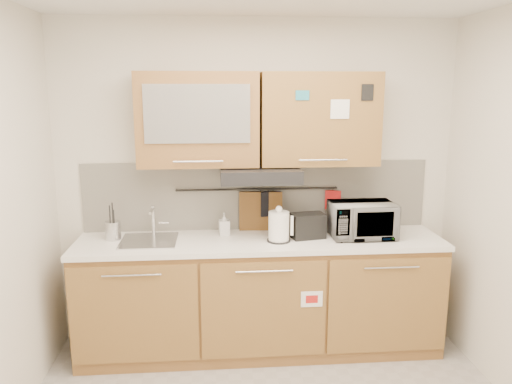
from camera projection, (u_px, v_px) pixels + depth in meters
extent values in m
plane|color=silver|center=(257.00, 183.00, 4.07)|extent=(3.20, 0.00, 3.20)
cube|color=#996536|center=(260.00, 297.00, 3.95)|extent=(2.80, 0.60, 0.88)
cube|color=black|center=(260.00, 342.00, 4.03)|extent=(2.80, 0.54, 0.10)
cube|color=olive|center=(134.00, 315.00, 3.57)|extent=(0.91, 0.02, 0.74)
cylinder|color=silver|center=(132.00, 275.00, 3.48)|extent=(0.41, 0.01, 0.01)
cube|color=olive|center=(264.00, 310.00, 3.64)|extent=(0.91, 0.02, 0.74)
cylinder|color=silver|center=(264.00, 271.00, 3.56)|extent=(0.41, 0.01, 0.01)
cube|color=olive|center=(388.00, 306.00, 3.72)|extent=(0.91, 0.02, 0.74)
cylinder|color=silver|center=(392.00, 268.00, 3.63)|extent=(0.41, 0.01, 0.01)
cube|color=white|center=(260.00, 241.00, 3.85)|extent=(2.82, 0.62, 0.04)
cube|color=silver|center=(257.00, 195.00, 4.08)|extent=(2.80, 0.02, 0.56)
cube|color=#996536|center=(198.00, 119.00, 3.75)|extent=(0.90, 0.35, 0.70)
cube|color=silver|center=(197.00, 114.00, 3.56)|extent=(0.76, 0.02, 0.42)
cube|color=olive|center=(318.00, 119.00, 3.83)|extent=(0.90, 0.35, 0.70)
cube|color=white|center=(340.00, 109.00, 3.64)|extent=(0.14, 0.00, 0.14)
cube|color=black|center=(260.00, 174.00, 3.80)|extent=(0.60, 0.46, 0.10)
cube|color=silver|center=(149.00, 242.00, 3.79)|extent=(0.42, 0.40, 0.03)
cylinder|color=silver|center=(153.00, 221.00, 3.92)|extent=(0.03, 0.03, 0.24)
cylinder|color=silver|center=(152.00, 211.00, 3.82)|extent=(0.02, 0.18, 0.02)
cylinder|color=black|center=(257.00, 189.00, 4.03)|extent=(1.30, 0.02, 0.02)
cylinder|color=#BBBCC0|center=(113.00, 231.00, 3.82)|extent=(0.12, 0.12, 0.14)
cylinder|color=black|center=(110.00, 222.00, 3.81)|extent=(0.01, 0.01, 0.27)
cylinder|color=black|center=(114.00, 225.00, 3.80)|extent=(0.01, 0.01, 0.24)
cylinder|color=black|center=(113.00, 221.00, 3.82)|extent=(0.01, 0.01, 0.29)
cylinder|color=black|center=(110.00, 227.00, 3.79)|extent=(0.01, 0.01, 0.21)
cylinder|color=white|center=(279.00, 227.00, 3.77)|extent=(0.18, 0.18, 0.23)
sphere|color=white|center=(279.00, 209.00, 3.74)|extent=(0.05, 0.05, 0.05)
cube|color=white|center=(292.00, 226.00, 3.76)|extent=(0.03, 0.03, 0.15)
cylinder|color=black|center=(279.00, 240.00, 3.79)|extent=(0.18, 0.18, 0.01)
cube|color=black|center=(308.00, 226.00, 3.86)|extent=(0.28, 0.20, 0.19)
cube|color=black|center=(303.00, 215.00, 3.83)|extent=(0.09, 0.12, 0.01)
cube|color=black|center=(314.00, 214.00, 3.85)|extent=(0.09, 0.12, 0.01)
imported|color=#999999|center=(362.00, 220.00, 3.88)|extent=(0.50, 0.34, 0.27)
imported|color=#999999|center=(224.00, 224.00, 3.94)|extent=(0.09, 0.09, 0.18)
cube|color=brown|center=(261.00, 218.00, 4.06)|extent=(0.35, 0.05, 0.43)
cube|color=navy|center=(273.00, 204.00, 4.05)|extent=(0.12, 0.04, 0.20)
cube|color=black|center=(268.00, 204.00, 4.05)|extent=(0.13, 0.06, 0.20)
cube|color=#B01718|center=(333.00, 200.00, 4.08)|extent=(0.13, 0.05, 0.16)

